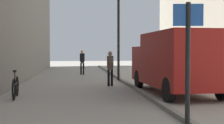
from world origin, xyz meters
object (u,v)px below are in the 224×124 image
bicycle_leaning (15,87)px  pedestrian_main_foreground (110,66)px  delivery_van (175,61)px  lamp_post (119,32)px  pedestrian_mid_block (82,61)px  street_sign_post (188,55)px

bicycle_leaning → pedestrian_main_foreground: bearing=38.9°
delivery_van → lamp_post: (-1.40, 5.77, 1.47)m
pedestrian_mid_block → bicycle_leaning: pedestrian_mid_block is taller
lamp_post → bicycle_leaning: (-4.45, -6.31, -2.34)m
bicycle_leaning → delivery_van: bearing=0.8°
pedestrian_main_foreground → bicycle_leaning: bearing=-151.8°
pedestrian_main_foreground → pedestrian_mid_block: (-1.15, 7.46, 0.04)m
bicycle_leaning → lamp_post: bearing=50.3°
pedestrian_mid_block → lamp_post: size_ratio=0.36×
street_sign_post → lamp_post: bearing=-81.6°
pedestrian_main_foreground → delivery_van: size_ratio=0.29×
pedestrian_mid_block → delivery_van: bearing=-76.8°
pedestrian_main_foreground → pedestrian_mid_block: pedestrian_mid_block is taller
lamp_post → pedestrian_main_foreground: bearing=-105.3°
pedestrian_main_foreground → lamp_post: lamp_post is taller
pedestrian_mid_block → street_sign_post: bearing=-88.2°
pedestrian_main_foreground → pedestrian_mid_block: bearing=83.6°
delivery_van → street_sign_post: 5.85m
delivery_van → lamp_post: size_ratio=1.18×
street_sign_post → lamp_post: lamp_post is taller
pedestrian_mid_block → delivery_van: (3.33, -10.39, 0.27)m
street_sign_post → lamp_post: size_ratio=0.55×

